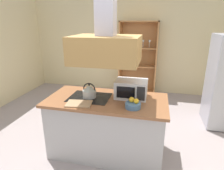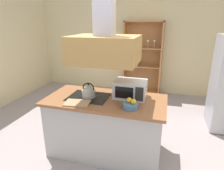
{
  "view_description": "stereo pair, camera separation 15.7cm",
  "coord_description": "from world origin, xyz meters",
  "px_view_note": "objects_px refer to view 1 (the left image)",
  "views": [
    {
      "loc": [
        0.64,
        -2.55,
        1.99
      ],
      "look_at": [
        -0.03,
        0.34,
        1.0
      ],
      "focal_mm": 31.11,
      "sensor_mm": 36.0,
      "label": 1
    },
    {
      "loc": [
        0.79,
        -2.51,
        1.99
      ],
      "look_at": [
        -0.03,
        0.34,
        1.0
      ],
      "focal_mm": 31.11,
      "sensor_mm": 36.0,
      "label": 2
    }
  ],
  "objects_px": {
    "cutting_board": "(79,104)",
    "microwave": "(131,89)",
    "kettle": "(89,91)",
    "fruit_bowl": "(133,104)",
    "dish_cabinet": "(138,62)"
  },
  "relations": [
    {
      "from": "dish_cabinet",
      "to": "fruit_bowl",
      "type": "relative_size",
      "value": 9.67
    },
    {
      "from": "cutting_board",
      "to": "microwave",
      "type": "bearing_deg",
      "value": 33.02
    },
    {
      "from": "kettle",
      "to": "fruit_bowl",
      "type": "relative_size",
      "value": 1.08
    },
    {
      "from": "kettle",
      "to": "dish_cabinet",
      "type": "bearing_deg",
      "value": 81.23
    },
    {
      "from": "cutting_board",
      "to": "microwave",
      "type": "height_order",
      "value": "microwave"
    },
    {
      "from": "cutting_board",
      "to": "fruit_bowl",
      "type": "height_order",
      "value": "fruit_bowl"
    },
    {
      "from": "microwave",
      "to": "fruit_bowl",
      "type": "distance_m",
      "value": 0.39
    },
    {
      "from": "dish_cabinet",
      "to": "cutting_board",
      "type": "xyz_separation_m",
      "value": [
        -0.49,
        -3.07,
        0.03
      ]
    },
    {
      "from": "dish_cabinet",
      "to": "kettle",
      "type": "xyz_separation_m",
      "value": [
        -0.43,
        -2.79,
        0.11
      ]
    },
    {
      "from": "dish_cabinet",
      "to": "kettle",
      "type": "bearing_deg",
      "value": -98.77
    },
    {
      "from": "dish_cabinet",
      "to": "microwave",
      "type": "xyz_separation_m",
      "value": [
        0.17,
        -2.64,
        0.15
      ]
    },
    {
      "from": "kettle",
      "to": "fruit_bowl",
      "type": "bearing_deg",
      "value": -17.63
    },
    {
      "from": "cutting_board",
      "to": "fruit_bowl",
      "type": "bearing_deg",
      "value": 4.45
    },
    {
      "from": "microwave",
      "to": "fruit_bowl",
      "type": "height_order",
      "value": "microwave"
    },
    {
      "from": "dish_cabinet",
      "to": "microwave",
      "type": "height_order",
      "value": "dish_cabinet"
    }
  ]
}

